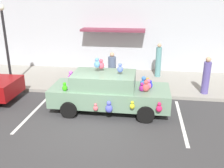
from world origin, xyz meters
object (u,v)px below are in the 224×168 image
(plush_covered_car, at_px, (109,91))
(pedestrian_near_shopfront, at_px, (158,61))
(pedestrian_by_lamp, at_px, (206,77))
(street_lamp_post, at_px, (5,37))
(teddy_bear_on_sidewalk, at_px, (102,79))
(pedestrian_walking_past, at_px, (112,73))

(plush_covered_car, relative_size, pedestrian_near_shopfront, 2.53)
(pedestrian_by_lamp, bearing_deg, pedestrian_near_shopfront, 132.18)
(street_lamp_post, height_order, pedestrian_by_lamp, street_lamp_post)
(plush_covered_car, height_order, teddy_bear_on_sidewalk, plush_covered_car)
(teddy_bear_on_sidewalk, bearing_deg, pedestrian_near_shopfront, 36.06)
(pedestrian_walking_past, bearing_deg, pedestrian_by_lamp, 0.97)
(pedestrian_near_shopfront, distance_m, pedestrian_by_lamp, 3.05)
(plush_covered_car, bearing_deg, teddy_bear_on_sidewalk, 106.00)
(street_lamp_post, xyz_separation_m, pedestrian_walking_past, (5.11, 0.02, -1.54))
(plush_covered_car, xyz_separation_m, street_lamp_post, (-5.24, 1.95, 1.71))
(street_lamp_post, relative_size, pedestrian_by_lamp, 2.26)
(street_lamp_post, distance_m, pedestrian_by_lamp, 9.50)
(pedestrian_near_shopfront, bearing_deg, pedestrian_walking_past, -133.50)
(pedestrian_near_shopfront, height_order, pedestrian_by_lamp, pedestrian_near_shopfront)
(pedestrian_by_lamp, bearing_deg, plush_covered_car, -153.74)
(teddy_bear_on_sidewalk, xyz_separation_m, street_lamp_post, (-4.58, -0.36, 2.01))
(plush_covered_car, bearing_deg, street_lamp_post, 159.64)
(pedestrian_near_shopfront, height_order, pedestrian_walking_past, pedestrian_near_shopfront)
(plush_covered_car, relative_size, street_lamp_post, 1.21)
(teddy_bear_on_sidewalk, bearing_deg, pedestrian_by_lamp, -3.22)
(teddy_bear_on_sidewalk, distance_m, pedestrian_walking_past, 0.79)
(plush_covered_car, bearing_deg, pedestrian_near_shopfront, 64.22)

